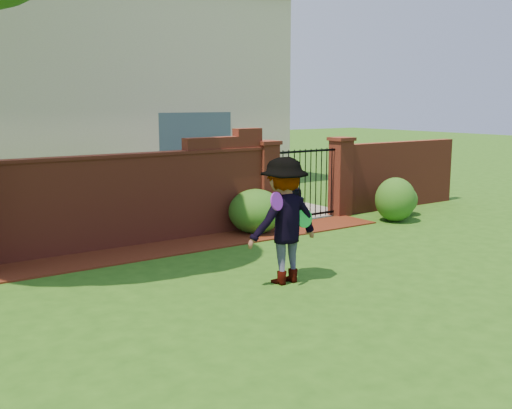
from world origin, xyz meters
TOP-DOWN VIEW (x-y plane):
  - ground at (0.00, 0.00)m, footprint 80.00×80.00m
  - mulch_bed at (-0.95, 3.34)m, footprint 11.10×1.08m
  - brick_wall at (-2.01, 4.00)m, footprint 8.70×0.31m
  - brick_wall_return at (6.60, 4.00)m, footprint 4.00×0.25m
  - pillar_left at (2.40, 4.00)m, footprint 0.50×0.50m
  - pillar_right at (4.60, 4.00)m, footprint 0.50×0.50m
  - iron_gate at (3.50, 4.00)m, footprint 1.78×0.03m
  - driveway at (3.50, 8.00)m, footprint 3.20×8.00m
  - house at (1.00, 12.00)m, footprint 12.40×6.40m
  - car at (3.40, 6.08)m, footprint 2.24×4.18m
  - shrub_left at (1.78, 3.52)m, footprint 1.14×1.14m
  - shrub_middle at (5.12, 2.73)m, footprint 0.92×0.92m
  - shrub_right at (5.84, 3.22)m, footprint 0.84×0.84m
  - man at (0.12, 0.40)m, footprint 1.25×0.73m
  - frisbee_purple at (-0.23, 0.15)m, footprint 0.28×0.16m
  - frisbee_green at (0.42, 0.32)m, footprint 0.29×0.07m

SIDE VIEW (x-z plane):
  - ground at x=0.00m, z-range -0.01..0.00m
  - driveway at x=3.50m, z-range 0.00..0.01m
  - mulch_bed at x=-0.95m, z-range 0.00..0.03m
  - shrub_right at x=5.84m, z-range 0.00..0.74m
  - shrub_left at x=1.78m, z-range 0.00..0.93m
  - shrub_middle at x=5.12m, z-range 0.00..1.01m
  - car at x=3.40m, z-range 0.00..1.35m
  - brick_wall_return at x=6.60m, z-range 0.00..1.70m
  - iron_gate at x=3.50m, z-range 0.05..1.65m
  - brick_wall at x=-2.01m, z-range -0.15..2.01m
  - man at x=0.12m, z-range 0.00..1.91m
  - pillar_left at x=2.40m, z-range 0.02..1.90m
  - pillar_right at x=4.60m, z-range 0.02..1.90m
  - frisbee_green at x=0.42m, z-range 0.83..1.13m
  - frisbee_purple at x=-0.23m, z-range 1.19..1.45m
  - house at x=1.00m, z-range 0.01..6.31m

